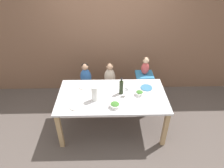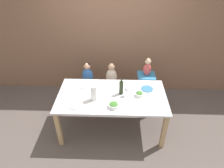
# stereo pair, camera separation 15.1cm
# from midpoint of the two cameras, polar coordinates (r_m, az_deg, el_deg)

# --- Properties ---
(ground_plane) EXTENTS (14.00, 14.00, 0.00)m
(ground_plane) POSITION_cam_midpoint_polar(r_m,az_deg,el_deg) (3.86, 1.11, -12.07)
(ground_plane) COLOR #564C47
(wall_back) EXTENTS (10.00, 0.06, 2.70)m
(wall_back) POSITION_cam_midpoint_polar(r_m,az_deg,el_deg) (4.21, 1.64, 14.30)
(wall_back) COLOR brown
(wall_back) RESTS_ON ground_plane
(dining_table) EXTENTS (1.83, 0.96, 0.75)m
(dining_table) POSITION_cam_midpoint_polar(r_m,az_deg,el_deg) (3.41, 1.23, -4.40)
(dining_table) COLOR silver
(dining_table) RESTS_ON ground_plane
(chair_far_left) EXTENTS (0.40, 0.38, 0.48)m
(chair_far_left) POSITION_cam_midpoint_polar(r_m,az_deg,el_deg) (4.17, -5.66, -0.94)
(chair_far_left) COLOR silver
(chair_far_left) RESTS_ON ground_plane
(chair_far_center) EXTENTS (0.40, 0.38, 0.48)m
(chair_far_center) POSITION_cam_midpoint_polar(r_m,az_deg,el_deg) (4.13, 0.90, -1.07)
(chair_far_center) COLOR silver
(chair_far_center) RESTS_ON ground_plane
(chair_right_highchair) EXTENTS (0.34, 0.32, 0.72)m
(chair_right_highchair) POSITION_cam_midpoint_polar(r_m,az_deg,el_deg) (4.09, 10.65, 0.57)
(chair_right_highchair) COLOR silver
(chair_right_highchair) RESTS_ON ground_plane
(person_child_left) EXTENTS (0.22, 0.16, 0.49)m
(person_child_left) POSITION_cam_midpoint_polar(r_m,az_deg,el_deg) (3.99, -5.93, 2.88)
(person_child_left) COLOR #3366B2
(person_child_left) RESTS_ON chair_far_left
(person_child_center) EXTENTS (0.22, 0.16, 0.49)m
(person_child_center) POSITION_cam_midpoint_polar(r_m,az_deg,el_deg) (3.95, 0.95, 2.78)
(person_child_center) COLOR beige
(person_child_center) RESTS_ON chair_far_center
(person_baby_right) EXTENTS (0.15, 0.13, 0.37)m
(person_baby_right) POSITION_cam_midpoint_polar(r_m,az_deg,el_deg) (3.90, 11.22, 5.09)
(person_baby_right) COLOR #C64C4C
(person_baby_right) RESTS_ON chair_right_highchair
(wine_bottle) EXTENTS (0.07, 0.07, 0.31)m
(wine_bottle) POSITION_cam_midpoint_polar(r_m,az_deg,el_deg) (3.33, 3.96, -0.99)
(wine_bottle) COLOR #232D19
(wine_bottle) RESTS_ON dining_table
(paper_towel_roll) EXTENTS (0.10, 0.10, 0.26)m
(paper_towel_roll) POSITION_cam_midpoint_polar(r_m,az_deg,el_deg) (3.20, -3.80, -2.56)
(paper_towel_roll) COLOR white
(paper_towel_roll) RESTS_ON dining_table
(wine_glass_near) EXTENTS (0.07, 0.07, 0.18)m
(wine_glass_near) POSITION_cam_midpoint_polar(r_m,az_deg,el_deg) (3.29, 5.45, -1.67)
(wine_glass_near) COLOR white
(wine_glass_near) RESTS_ON dining_table
(salad_bowl_large) EXTENTS (0.16, 0.16, 0.08)m
(salad_bowl_large) POSITION_cam_midpoint_polar(r_m,az_deg,el_deg) (3.10, 1.86, -6.07)
(salad_bowl_large) COLOR white
(salad_bowl_large) RESTS_ON dining_table
(salad_bowl_small) EXTENTS (0.13, 0.13, 0.08)m
(salad_bowl_small) POSITION_cam_midpoint_polar(r_m,az_deg,el_deg) (3.37, 9.08, -2.82)
(salad_bowl_small) COLOR white
(salad_bowl_small) RESTS_ON dining_table
(dinner_plate_front_left) EXTENTS (0.21, 0.21, 0.01)m
(dinner_plate_front_left) POSITION_cam_midpoint_polar(r_m,az_deg,el_deg) (3.19, -9.09, -5.99)
(dinner_plate_front_left) COLOR silver
(dinner_plate_front_left) RESTS_ON dining_table
(dinner_plate_back_left) EXTENTS (0.21, 0.21, 0.01)m
(dinner_plate_back_left) POSITION_cam_midpoint_polar(r_m,az_deg,el_deg) (3.60, -6.52, -0.45)
(dinner_plate_back_left) COLOR silver
(dinner_plate_back_left) RESTS_ON dining_table
(dinner_plate_back_right) EXTENTS (0.21, 0.21, 0.01)m
(dinner_plate_back_right) POSITION_cam_midpoint_polar(r_m,az_deg,el_deg) (3.56, 11.19, -1.38)
(dinner_plate_back_right) COLOR teal
(dinner_plate_back_right) RESTS_ON dining_table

